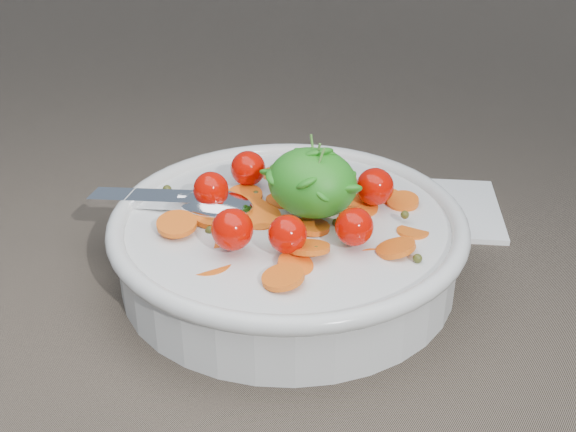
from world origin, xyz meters
The scene contains 3 objects.
ground centered at (0.00, 0.00, 0.00)m, with size 6.00×6.00×0.00m, color brown.
bowl centered at (0.00, 0.01, 0.04)m, with size 0.33×0.30×0.13m.
napkin centered at (0.06, 0.19, 0.00)m, with size 0.15×0.13×0.01m, color white.
Camera 1 is at (0.28, -0.45, 0.36)m, focal length 45.00 mm.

